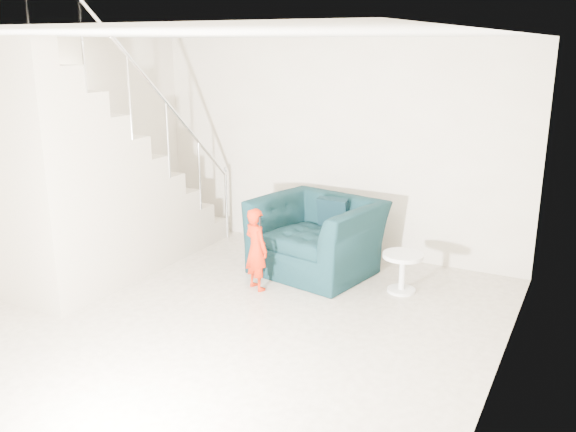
{
  "coord_description": "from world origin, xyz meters",
  "views": [
    {
      "loc": [
        3.06,
        -4.35,
        2.64
      ],
      "look_at": [
        0.15,
        1.2,
        0.85
      ],
      "focal_mm": 38.0,
      "sensor_mm": 36.0,
      "label": 1
    }
  ],
  "objects_px": {
    "side_table": "(403,266)",
    "staircase": "(94,197)",
    "armchair": "(317,236)",
    "toddler": "(256,249)"
  },
  "relations": [
    {
      "from": "staircase",
      "to": "side_table",
      "type": "bearing_deg",
      "value": 19.84
    },
    {
      "from": "side_table",
      "to": "staircase",
      "type": "bearing_deg",
      "value": -160.16
    },
    {
      "from": "side_table",
      "to": "staircase",
      "type": "xyz_separation_m",
      "value": [
        -3.28,
        -1.18,
        0.65
      ]
    },
    {
      "from": "armchair",
      "to": "staircase",
      "type": "height_order",
      "value": "staircase"
    },
    {
      "from": "armchair",
      "to": "toddler",
      "type": "bearing_deg",
      "value": -103.62
    },
    {
      "from": "side_table",
      "to": "staircase",
      "type": "height_order",
      "value": "staircase"
    },
    {
      "from": "armchair",
      "to": "toddler",
      "type": "xyz_separation_m",
      "value": [
        -0.36,
        -0.79,
        0.03
      ]
    },
    {
      "from": "toddler",
      "to": "armchair",
      "type": "bearing_deg",
      "value": -89.73
    },
    {
      "from": "toddler",
      "to": "staircase",
      "type": "height_order",
      "value": "staircase"
    },
    {
      "from": "toddler",
      "to": "side_table",
      "type": "xyz_separation_m",
      "value": [
        1.45,
        0.66,
        -0.17
      ]
    }
  ]
}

